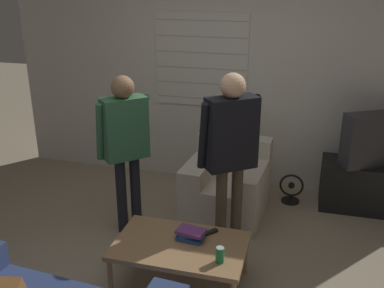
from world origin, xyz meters
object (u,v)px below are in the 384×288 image
(tv, at_px, (380,139))
(armchair_beige, at_px, (227,185))
(soda_can, at_px, (220,255))
(person_left_standing, at_px, (125,136))
(floor_fan, at_px, (291,190))
(person_right_standing, at_px, (230,142))
(coffee_table, at_px, (180,247))
(spare_remote, at_px, (211,232))
(book_stack, at_px, (191,234))

(tv, bearing_deg, armchair_beige, -11.64)
(armchair_beige, distance_m, soda_can, 1.47)
(armchair_beige, height_order, person_left_standing, person_left_standing)
(tv, bearing_deg, person_left_standing, -5.08)
(soda_can, xyz_separation_m, floor_fan, (0.43, 1.86, -0.31))
(person_right_standing, bearing_deg, tv, 3.33)
(person_left_standing, bearing_deg, soda_can, -82.40)
(armchair_beige, relative_size, tv, 1.11)
(armchair_beige, distance_m, coffee_table, 1.31)
(person_right_standing, height_order, spare_remote, person_right_standing)
(tv, xyz_separation_m, soda_can, (-1.27, -1.92, -0.36))
(person_left_standing, distance_m, book_stack, 1.16)
(soda_can, relative_size, spare_remote, 1.03)
(soda_can, bearing_deg, person_right_standing, 96.16)
(armchair_beige, xyz_separation_m, book_stack, (-0.07, -1.21, 0.12))
(coffee_table, xyz_separation_m, tv, (1.63, 1.77, 0.45))
(coffee_table, distance_m, soda_can, 0.40)
(person_right_standing, relative_size, spare_remote, 13.60)
(tv, bearing_deg, spare_remote, 18.31)
(tv, relative_size, floor_fan, 2.36)
(coffee_table, bearing_deg, armchair_beige, 84.05)
(person_right_standing, bearing_deg, floor_fan, 27.70)
(book_stack, bearing_deg, person_right_standing, 68.40)
(person_left_standing, xyz_separation_m, floor_fan, (1.53, 1.00, -0.84))
(person_right_standing, xyz_separation_m, book_stack, (-0.21, -0.52, -0.63))
(person_left_standing, relative_size, soda_can, 12.45)
(person_left_standing, xyz_separation_m, person_right_standing, (1.02, -0.09, 0.07))
(coffee_table, bearing_deg, soda_can, -23.34)
(book_stack, bearing_deg, tv, 46.99)
(book_stack, xyz_separation_m, floor_fan, (0.72, 1.61, -0.29))
(person_right_standing, relative_size, floor_fan, 4.96)
(person_left_standing, distance_m, spare_remote, 1.22)
(soda_can, bearing_deg, spare_remote, 112.91)
(armchair_beige, height_order, coffee_table, armchair_beige)
(spare_remote, bearing_deg, armchair_beige, 136.11)
(soda_can, height_order, spare_remote, soda_can)
(coffee_table, height_order, floor_fan, coffee_table)
(coffee_table, xyz_separation_m, spare_remote, (0.20, 0.21, 0.05))
(spare_remote, relative_size, floor_fan, 0.36)
(person_right_standing, height_order, book_stack, person_right_standing)
(book_stack, xyz_separation_m, soda_can, (0.29, -0.25, 0.02))
(spare_remote, bearing_deg, floor_fan, 111.22)
(tv, distance_m, person_left_standing, 2.61)
(armchair_beige, bearing_deg, person_left_standing, 38.35)
(spare_remote, bearing_deg, soda_can, -24.43)
(tv, height_order, floor_fan, tv)
(armchair_beige, xyz_separation_m, person_left_standing, (-0.88, -0.59, 0.68))
(armchair_beige, xyz_separation_m, floor_fan, (0.65, 0.41, -0.17))
(tv, xyz_separation_m, book_stack, (-1.56, -1.68, -0.38))
(armchair_beige, relative_size, person_right_standing, 0.53)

